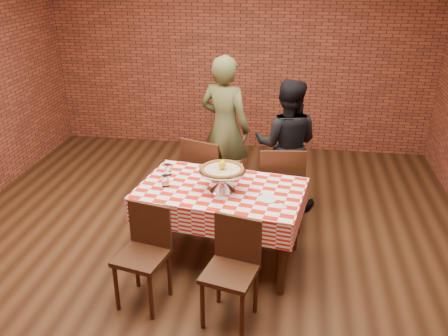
{
  "coord_description": "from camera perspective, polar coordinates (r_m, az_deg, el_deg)",
  "views": [
    {
      "loc": [
        0.81,
        -3.76,
        2.67
      ],
      "look_at": [
        0.22,
        0.07,
        0.93
      ],
      "focal_mm": 37.74,
      "sensor_mm": 36.0,
      "label": 1
    }
  ],
  "objects": [
    {
      "name": "table",
      "position": [
        4.45,
        -0.37,
        -6.83
      ],
      "size": [
        1.57,
        1.08,
        0.75
      ],
      "primitive_type": "cube",
      "rotation": [
        0.0,
        0.0,
        -0.15
      ],
      "color": "#3B1E10",
      "rests_on": "ground"
    },
    {
      "name": "ground",
      "position": [
        4.68,
        -2.82,
        -10.59
      ],
      "size": [
        6.0,
        6.0,
        0.0
      ],
      "primitive_type": "plane",
      "color": "black",
      "rests_on": "ground"
    },
    {
      "name": "chair_far_left",
      "position": [
        5.2,
        -1.77,
        -0.86
      ],
      "size": [
        0.57,
        0.57,
        0.93
      ],
      "primitive_type": null,
      "rotation": [
        0.0,
        0.0,
        2.82
      ],
      "color": "#3B1E10",
      "rests_on": "ground"
    },
    {
      "name": "diner_black",
      "position": [
        5.31,
        7.57,
        2.8
      ],
      "size": [
        0.76,
        0.61,
        1.49
      ],
      "primitive_type": "imported",
      "rotation": [
        0.0,
        0.0,
        3.08
      ],
      "color": "black",
      "rests_on": "ground"
    },
    {
      "name": "diner_olive",
      "position": [
        5.5,
        0.11,
        4.88
      ],
      "size": [
        0.72,
        0.59,
        1.7
      ],
      "primitive_type": "imported",
      "rotation": [
        0.0,
        0.0,
        2.79
      ],
      "color": "brown",
      "rests_on": "ground"
    },
    {
      "name": "water_glass_right",
      "position": [
        4.53,
        -6.81,
        -0.19
      ],
      "size": [
        0.08,
        0.08,
        0.11
      ],
      "primitive_type": "cylinder",
      "rotation": [
        0.0,
        0.0,
        -0.15
      ],
      "color": "white",
      "rests_on": "tablecloth"
    },
    {
      "name": "side_plate",
      "position": [
        4.08,
        5.31,
        -3.75
      ],
      "size": [
        0.18,
        0.18,
        0.01
      ],
      "primitive_type": "cylinder",
      "rotation": [
        0.0,
        0.0,
        -0.15
      ],
      "color": "white",
      "rests_on": "tablecloth"
    },
    {
      "name": "pizza",
      "position": [
        4.15,
        -0.21,
        -0.23
      ],
      "size": [
        0.44,
        0.44,
        0.03
      ],
      "primitive_type": "cylinder",
      "rotation": [
        0.0,
        0.0,
        -0.12
      ],
      "color": "#C8B892",
      "rests_on": "pizza_stand"
    },
    {
      "name": "chair_far_right",
      "position": [
        5.0,
        6.74,
        -2.03
      ],
      "size": [
        0.51,
        0.51,
        0.94
      ],
      "primitive_type": null,
      "rotation": [
        0.0,
        0.0,
        3.27
      ],
      "color": "#3B1E10",
      "rests_on": "ground"
    },
    {
      "name": "pizza_stand",
      "position": [
        4.19,
        -0.21,
        -1.48
      ],
      "size": [
        0.47,
        0.47,
        0.19
      ],
      "primitive_type": null,
      "rotation": [
        0.0,
        0.0,
        -0.12
      ],
      "color": "silver",
      "rests_on": "tablecloth"
    },
    {
      "name": "tablecloth",
      "position": [
        4.32,
        -0.38,
        -3.9
      ],
      "size": [
        1.61,
        1.12,
        0.25
      ],
      "primitive_type": null,
      "rotation": [
        0.0,
        0.0,
        -0.15
      ],
      "color": "red",
      "rests_on": "table"
    },
    {
      "name": "sweetener_packet_b",
      "position": [
        4.0,
        6.93,
        -4.45
      ],
      "size": [
        0.06,
        0.06,
        0.0
      ],
      "primitive_type": "cube",
      "rotation": [
        0.0,
        0.0,
        -0.7
      ],
      "color": "white",
      "rests_on": "tablecloth"
    },
    {
      "name": "chair_near_right",
      "position": [
        3.71,
        0.7,
        -12.9
      ],
      "size": [
        0.46,
        0.46,
        0.86
      ],
      "primitive_type": null,
      "rotation": [
        0.0,
        0.0,
        -0.23
      ],
      "color": "#3B1E10",
      "rests_on": "ground"
    },
    {
      "name": "sweetener_packet_a",
      "position": [
        3.97,
        7.24,
        -4.74
      ],
      "size": [
        0.05,
        0.04,
        0.0
      ],
      "primitive_type": "cube",
      "rotation": [
        0.0,
        0.0,
        0.07
      ],
      "color": "white",
      "rests_on": "tablecloth"
    },
    {
      "name": "lemon",
      "position": [
        4.13,
        -0.21,
        0.38
      ],
      "size": [
        0.07,
        0.07,
        0.09
      ],
      "primitive_type": "ellipsoid",
      "rotation": [
        0.0,
        0.0,
        -0.12
      ],
      "color": "yellow",
      "rests_on": "pizza"
    },
    {
      "name": "condiment_caddy",
      "position": [
        4.46,
        1.52,
        -0.13
      ],
      "size": [
        0.12,
        0.1,
        0.15
      ],
      "primitive_type": "cube",
      "rotation": [
        0.0,
        0.0,
        0.21
      ],
      "color": "silver",
      "rests_on": "tablecloth"
    },
    {
      "name": "back_wall",
      "position": [
        6.91,
        1.95,
        14.07
      ],
      "size": [
        5.5,
        0.0,
        5.5
      ],
      "primitive_type": "plane",
      "rotation": [
        1.57,
        0.0,
        0.0
      ],
      "color": "brown",
      "rests_on": "ground"
    },
    {
      "name": "chair_near_left",
      "position": [
        3.94,
        -9.95,
        -10.85
      ],
      "size": [
        0.45,
        0.45,
        0.86
      ],
      "primitive_type": null,
      "rotation": [
        0.0,
        0.0,
        -0.22
      ],
      "color": "#3B1E10",
      "rests_on": "ground"
    },
    {
      "name": "water_glass_left",
      "position": [
        4.31,
        -7.11,
        -1.54
      ],
      "size": [
        0.08,
        0.08,
        0.11
      ],
      "primitive_type": "cylinder",
      "rotation": [
        0.0,
        0.0,
        -0.15
      ],
      "color": "white",
      "rests_on": "tablecloth"
    }
  ]
}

